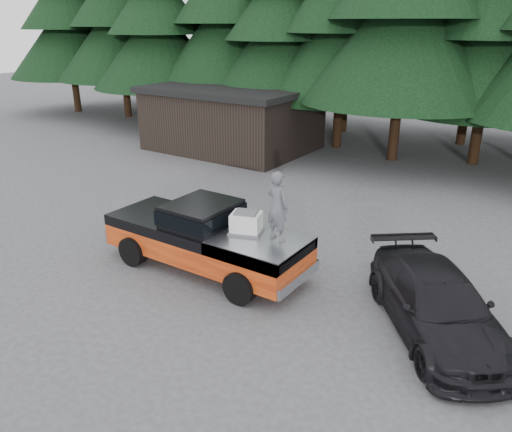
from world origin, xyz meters
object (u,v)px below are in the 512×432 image
Objects in this scene: pickup_truck at (206,247)px; air_compressor at (246,223)px; parked_car at (437,304)px; man_on_bed at (277,206)px; utility_building at (233,118)px.

pickup_truck is 8.07× the size of air_compressor.
parked_car reaches higher than pickup_truck.
man_on_bed is 0.21× the size of utility_building.
air_compressor reaches higher than pickup_truck.
man_on_bed is at bearing -15.30° from air_compressor.
air_compressor is 0.15× the size of parked_car.
air_compressor is at bearing 7.62° from pickup_truck.
air_compressor is at bearing 16.11° from man_on_bed.
parked_car is 18.02m from utility_building.
utility_building is at bearing 123.50° from pickup_truck.
man_on_bed reaches higher than pickup_truck.
parked_car is at bearing -39.20° from utility_building.
man_on_bed is at bearing -49.31° from utility_building.
utility_building reaches higher than man_on_bed.
man_on_bed reaches higher than parked_car.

